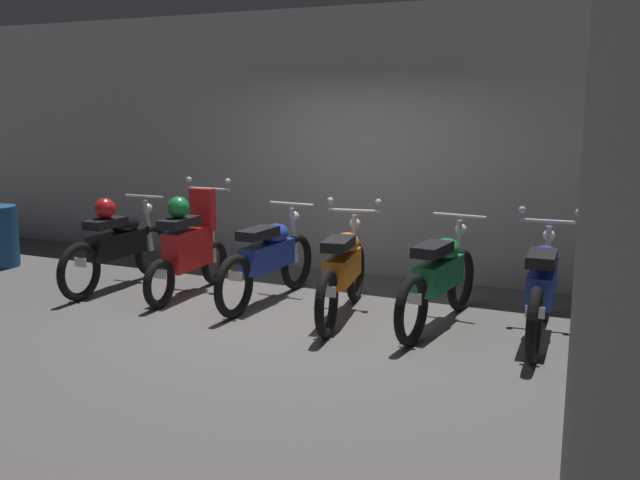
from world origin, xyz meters
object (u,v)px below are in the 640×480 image
object	(u,v)px
motorbike_slot_1	(189,245)
motorbike_slot_3	(343,269)
motorbike_slot_5	(542,286)
motorbike_slot_0	(118,243)
motorbike_slot_4	(439,277)
motorbike_slot_2	(269,258)

from	to	relation	value
motorbike_slot_1	motorbike_slot_3	bearing A→B (deg)	-2.04
motorbike_slot_3	motorbike_slot_5	world-z (taller)	same
motorbike_slot_0	motorbike_slot_3	bearing A→B (deg)	-0.02
motorbike_slot_1	motorbike_slot_4	distance (m)	2.88
motorbike_slot_1	motorbike_slot_2	size ratio (longest dim) A/B	0.86
motorbike_slot_1	motorbike_slot_3	world-z (taller)	motorbike_slot_1
motorbike_slot_1	motorbike_slot_4	size ratio (longest dim) A/B	0.86
motorbike_slot_0	motorbike_slot_5	size ratio (longest dim) A/B	1.00
motorbike_slot_0	motorbike_slot_2	size ratio (longest dim) A/B	1.00
motorbike_slot_5	motorbike_slot_2	bearing A→B (deg)	179.07
motorbike_slot_3	motorbike_slot_5	bearing A→B (deg)	3.86
motorbike_slot_3	motorbike_slot_4	size ratio (longest dim) A/B	0.99
motorbike_slot_4	motorbike_slot_3	bearing A→B (deg)	-173.32
motorbike_slot_0	motorbike_slot_2	xyz separation A→B (m)	(1.92, 0.17, -0.04)
motorbike_slot_1	motorbike_slot_3	xyz separation A→B (m)	(1.91, -0.07, -0.08)
motorbike_slot_2	motorbike_slot_0	bearing A→B (deg)	-174.79
motorbike_slot_2	motorbike_slot_5	world-z (taller)	motorbike_slot_5
motorbike_slot_2	motorbike_slot_5	xyz separation A→B (m)	(2.87, -0.05, 0.00)
motorbike_slot_0	motorbike_slot_2	world-z (taller)	motorbike_slot_0
motorbike_slot_1	motorbike_slot_4	xyz separation A→B (m)	(2.88, 0.04, -0.08)
motorbike_slot_0	motorbike_slot_3	size ratio (longest dim) A/B	1.01
motorbike_slot_4	motorbike_slot_5	size ratio (longest dim) A/B	1.00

